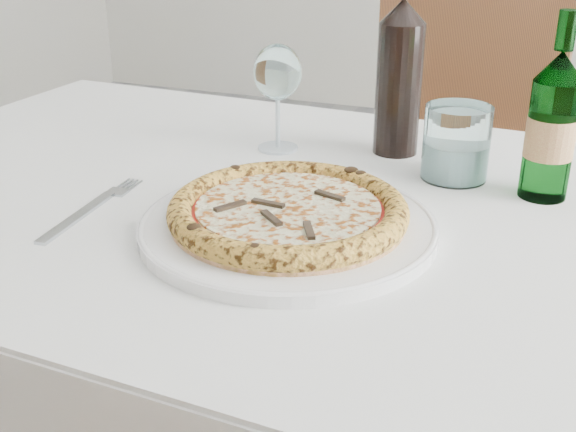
% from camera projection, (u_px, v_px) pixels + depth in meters
% --- Properties ---
extents(dining_table, '(1.43, 0.88, 0.76)m').
position_uv_depth(dining_table, '(315.00, 264.00, 0.96)').
color(dining_table, brown).
rests_on(dining_table, floor).
extents(chair_far, '(0.50, 0.50, 0.93)m').
position_uv_depth(chair_far, '(447.00, 164.00, 1.70)').
color(chair_far, brown).
rests_on(chair_far, floor).
extents(plate, '(0.34, 0.34, 0.02)m').
position_uv_depth(plate, '(288.00, 225.00, 0.83)').
color(plate, white).
rests_on(plate, dining_table).
extents(pizza, '(0.28, 0.28, 0.03)m').
position_uv_depth(pizza, '(288.00, 211.00, 0.82)').
color(pizza, '#E8A776').
rests_on(pizza, plate).
extents(fork, '(0.03, 0.22, 0.00)m').
position_uv_depth(fork, '(90.00, 209.00, 0.89)').
color(fork, '#9DA4AC').
rests_on(fork, dining_table).
extents(wine_glass, '(0.07, 0.07, 0.16)m').
position_uv_depth(wine_glass, '(278.00, 75.00, 1.06)').
color(wine_glass, silver).
rests_on(wine_glass, dining_table).
extents(tumbler, '(0.09, 0.09, 0.10)m').
position_uv_depth(tumbler, '(456.00, 148.00, 0.97)').
color(tumbler, white).
rests_on(tumbler, dining_table).
extents(beer_bottle, '(0.06, 0.06, 0.23)m').
position_uv_depth(beer_bottle, '(552.00, 126.00, 0.89)').
color(beer_bottle, '#3A8845').
rests_on(beer_bottle, dining_table).
extents(wine_bottle, '(0.07, 0.07, 0.27)m').
position_uv_depth(wine_bottle, '(399.00, 76.00, 1.05)').
color(wine_bottle, black).
rests_on(wine_bottle, dining_table).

